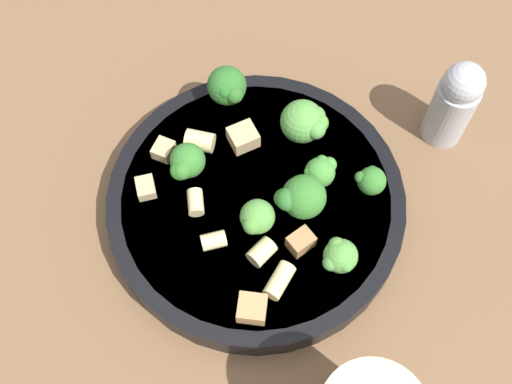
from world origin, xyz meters
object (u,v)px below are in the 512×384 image
broccoli_floret_5 (186,163)px  chicken_chunk_4 (252,308)px  rigatoni_3 (214,241)px  chicken_chunk_0 (146,188)px  chicken_chunk_3 (243,137)px  rigatoni_2 (196,202)px  broccoli_floret_0 (371,180)px  rigatoni_1 (200,141)px  broccoli_floret_4 (227,87)px  rigatoni_4 (279,281)px  broccoli_floret_6 (305,122)px  broccoli_floret_1 (256,219)px  broccoli_floret_2 (320,171)px  chicken_chunk_2 (164,150)px  chicken_chunk_1 (301,242)px  rigatoni_0 (262,252)px  pepper_shaker (454,103)px  broccoli_floret_7 (340,256)px  broccoli_floret_3 (301,198)px  pasta_bowl (256,203)px

broccoli_floret_5 → chicken_chunk_4: size_ratio=1.61×
broccoli_floret_5 → rigatoni_3: (0.06, -0.04, -0.01)m
chicken_chunk_0 → chicken_chunk_3: (0.04, 0.09, 0.00)m
rigatoni_2 → chicken_chunk_4: size_ratio=0.96×
broccoli_floret_0 → rigatoni_1: size_ratio=1.16×
rigatoni_1 → broccoli_floret_4: bearing=95.7°
rigatoni_1 → rigatoni_4: (0.13, -0.07, -0.00)m
rigatoni_2 → chicken_chunk_0: rigatoni_2 is taller
broccoli_floret_5 → rigatoni_2: size_ratio=1.67×
broccoli_floret_5 → broccoli_floret_6: 0.11m
broccoli_floret_5 → broccoli_floret_1: bearing=-9.0°
broccoli_floret_0 → chicken_chunk_0: 0.19m
broccoli_floret_2 → chicken_chunk_2: broccoli_floret_2 is taller
broccoli_floret_0 → rigatoni_1: (-0.15, -0.04, -0.01)m
chicken_chunk_1 → chicken_chunk_2: bearing=176.7°
rigatoni_0 → broccoli_floret_1: bearing=135.0°
chicken_chunk_4 → rigatoni_4: bearing=79.8°
rigatoni_1 → chicken_chunk_3: (0.03, 0.02, -0.00)m
rigatoni_1 → pepper_shaker: 0.23m
broccoli_floret_4 → broccoli_floret_7: broccoli_floret_4 is taller
broccoli_floret_6 → broccoli_floret_3: bearing=-61.4°
pasta_bowl → broccoli_floret_7: (0.09, -0.02, 0.03)m
rigatoni_2 → pepper_shaker: 0.25m
broccoli_floret_7 → chicken_chunk_3: 0.14m
broccoli_floret_2 → broccoli_floret_3: 0.03m
pasta_bowl → rigatoni_4: (0.06, -0.05, 0.02)m
broccoli_floret_5 → rigatoni_0: (0.10, -0.03, -0.01)m
broccoli_floret_3 → chicken_chunk_3: size_ratio=1.92×
rigatoni_3 → chicken_chunk_4: bearing=-27.7°
broccoli_floret_2 → chicken_chunk_2: (-0.13, -0.05, -0.01)m
pasta_bowl → chicken_chunk_3: size_ratio=10.90×
broccoli_floret_0 → broccoli_floret_1: size_ratio=0.77×
rigatoni_1 → chicken_chunk_2: 0.03m
rigatoni_0 → chicken_chunk_2: bearing=165.0°
pepper_shaker → broccoli_floret_5: bearing=-132.1°
broccoli_floret_0 → broccoli_floret_7: broccoli_floret_7 is taller
rigatoni_0 → chicken_chunk_1: 0.03m
chicken_chunk_3 → pasta_bowl: bearing=-45.0°
broccoli_floret_4 → chicken_chunk_0: 0.12m
rigatoni_1 → chicken_chunk_4: size_ratio=1.11×
broccoli_floret_2 → broccoli_floret_4: bearing=167.4°
rigatoni_1 → rigatoni_4: rigatoni_1 is taller
broccoli_floret_6 → chicken_chunk_1: broccoli_floret_6 is taller
chicken_chunk_2 → rigatoni_4: bearing=-17.0°
pasta_bowl → broccoli_floret_4: size_ratio=5.94×
pasta_bowl → rigatoni_2: rigatoni_2 is taller
rigatoni_2 → chicken_chunk_0: size_ratio=1.11×
broccoli_floret_5 → rigatoni_2: broccoli_floret_5 is taller
pasta_bowl → broccoli_floret_4: 0.11m
broccoli_floret_0 → chicken_chunk_4: broccoli_floret_0 is taller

